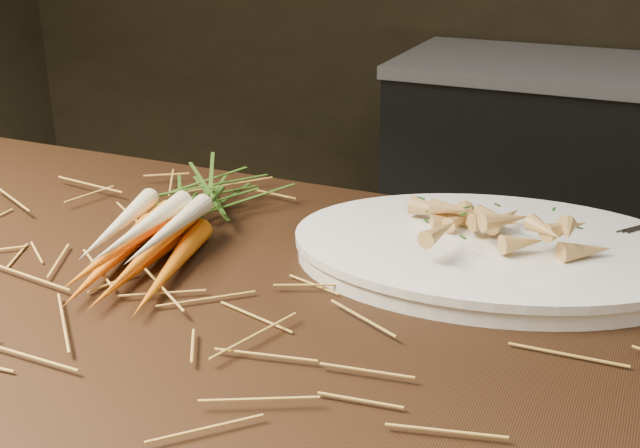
% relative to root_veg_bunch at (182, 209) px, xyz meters
% --- Properties ---
extents(straw_bedding, '(1.40, 0.60, 0.02)m').
position_rel_root_veg_bunch_xyz_m(straw_bedding, '(0.34, -0.09, -0.03)').
color(straw_bedding, '#B0802E').
rests_on(straw_bedding, main_counter).
extents(root_veg_bunch, '(0.20, 0.45, 0.08)m').
position_rel_root_veg_bunch_xyz_m(root_veg_bunch, '(0.00, 0.00, 0.00)').
color(root_veg_bunch, orange).
rests_on(root_veg_bunch, main_counter).
extents(serving_platter, '(0.54, 0.42, 0.03)m').
position_rel_root_veg_bunch_xyz_m(serving_platter, '(0.39, 0.08, -0.03)').
color(serving_platter, white).
rests_on(serving_platter, main_counter).
extents(roasted_veg_heap, '(0.27, 0.22, 0.05)m').
position_rel_root_veg_bunch_xyz_m(roasted_veg_heap, '(0.39, 0.08, 0.01)').
color(roasted_veg_heap, '#B57E3D').
rests_on(roasted_veg_heap, serving_platter).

